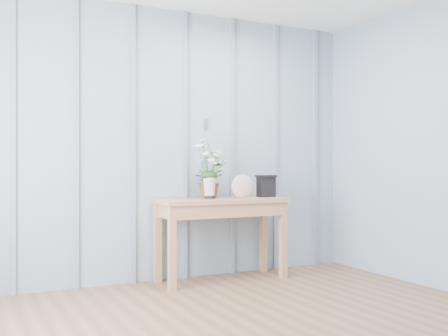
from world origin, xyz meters
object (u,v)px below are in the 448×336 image
felt_disc_vessel (242,186)px  carved_box (266,186)px  sideboard (222,211)px  daisy_vase (209,161)px

felt_disc_vessel → carved_box: bearing=20.2°
carved_box → sideboard: bearing=-177.6°
daisy_vase → carved_box: size_ratio=2.64×
carved_box → felt_disc_vessel: bearing=-164.8°
sideboard → felt_disc_vessel: bearing=-18.6°
sideboard → carved_box: carved_box is taller
carved_box → daisy_vase: bearing=-177.3°
felt_disc_vessel → carved_box: felt_disc_vessel is taller
daisy_vase → carved_box: (0.62, 0.03, -0.24)m
sideboard → daisy_vase: (-0.13, -0.01, 0.46)m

